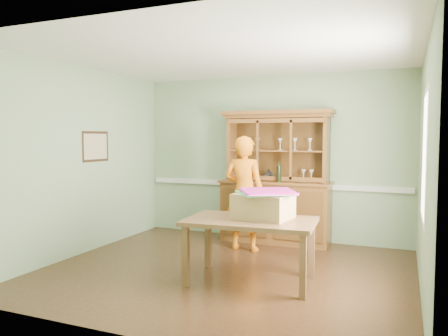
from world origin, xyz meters
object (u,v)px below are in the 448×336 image
at_px(china_hutch, 276,196).
at_px(cardboard_box, 263,206).
at_px(dining_table, 250,227).
at_px(person, 244,193).

height_order(china_hutch, cardboard_box, china_hutch).
height_order(china_hutch, dining_table, china_hutch).
xyz_separation_m(china_hutch, dining_table, (0.27, -2.03, -0.09)).
bearing_deg(cardboard_box, dining_table, -136.44).
bearing_deg(person, dining_table, 116.19).
bearing_deg(dining_table, china_hutch, 93.32).
relative_size(dining_table, cardboard_box, 2.47).
bearing_deg(person, china_hutch, -109.97).
height_order(cardboard_box, person, person).
distance_m(dining_table, person, 1.48).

